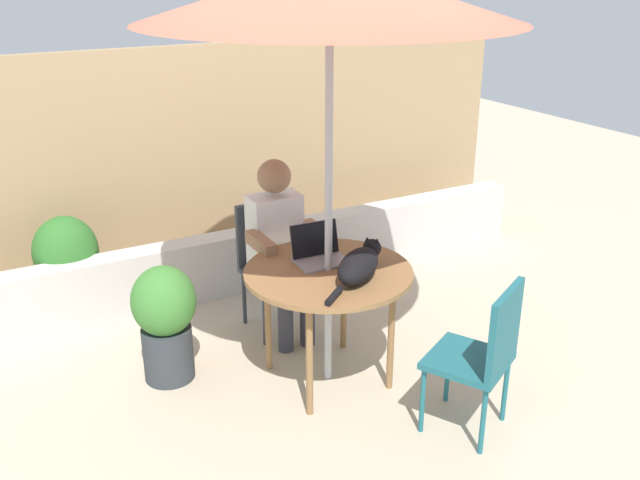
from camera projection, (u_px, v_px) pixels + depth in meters
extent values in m
plane|color=#BCAD93|center=(328.00, 377.00, 4.33)|extent=(14.00, 14.00, 0.00)
cube|color=tan|center=(201.00, 157.00, 5.71)|extent=(5.76, 0.08, 1.79)
cube|color=beige|center=(237.00, 261.00, 5.39)|extent=(5.19, 0.20, 0.47)
cylinder|color=olive|center=(328.00, 272.00, 4.06)|extent=(0.98, 0.98, 0.03)
cylinder|color=olive|center=(344.00, 300.00, 4.54)|extent=(0.04, 0.04, 0.70)
cylinder|color=olive|center=(268.00, 319.00, 4.30)|extent=(0.04, 0.04, 0.70)
cylinder|color=olive|center=(309.00, 360.00, 3.86)|extent=(0.04, 0.04, 0.70)
cylinder|color=olive|center=(391.00, 336.00, 4.10)|extent=(0.04, 0.04, 0.70)
cylinder|color=#B7B7BC|center=(329.00, 206.00, 3.91)|extent=(0.04, 0.04, 2.23)
cube|color=#33383F|center=(276.00, 273.00, 4.76)|extent=(0.40, 0.40, 0.04)
cube|color=#33383F|center=(264.00, 232.00, 4.82)|extent=(0.40, 0.04, 0.44)
cylinder|color=#33383F|center=(288.00, 287.00, 5.05)|extent=(0.03, 0.03, 0.40)
cylinder|color=#33383F|center=(244.00, 298.00, 4.90)|extent=(0.03, 0.03, 0.40)
cylinder|color=#33383F|center=(265.00, 318.00, 4.63)|extent=(0.03, 0.03, 0.40)
cylinder|color=#33383F|center=(310.00, 306.00, 4.78)|extent=(0.03, 0.03, 0.40)
cube|color=#1E606B|center=(467.00, 360.00, 3.73)|extent=(0.54, 0.54, 0.04)
cube|color=#1E606B|center=(505.00, 330.00, 3.56)|extent=(0.37, 0.22, 0.44)
cylinder|color=#1E606B|center=(483.00, 421.00, 3.60)|extent=(0.03, 0.03, 0.40)
cylinder|color=#1E606B|center=(505.00, 389.00, 3.86)|extent=(0.03, 0.03, 0.40)
cylinder|color=#1E606B|center=(448.00, 371.00, 4.03)|extent=(0.03, 0.03, 0.40)
cylinder|color=#1E606B|center=(422.00, 400.00, 3.77)|extent=(0.03, 0.03, 0.40)
cube|color=white|center=(275.00, 234.00, 4.65)|extent=(0.34, 0.20, 0.54)
sphere|color=#936B4C|center=(274.00, 176.00, 4.49)|extent=(0.22, 0.22, 0.22)
cube|color=#383842|center=(275.00, 275.00, 4.58)|extent=(0.12, 0.30, 0.12)
cylinder|color=#383842|center=(286.00, 321.00, 4.55)|extent=(0.10, 0.10, 0.43)
cube|color=#383842|center=(296.00, 270.00, 4.65)|extent=(0.12, 0.30, 0.12)
cylinder|color=#383842|center=(307.00, 315.00, 4.63)|extent=(0.10, 0.10, 0.43)
cube|color=#936B4C|center=(261.00, 243.00, 4.36)|extent=(0.08, 0.32, 0.08)
cube|color=#936B4C|center=(317.00, 232.00, 4.54)|extent=(0.08, 0.32, 0.08)
cube|color=gray|center=(322.00, 262.00, 4.14)|extent=(0.31, 0.24, 0.02)
cube|color=black|center=(314.00, 239.00, 4.19)|extent=(0.30, 0.07, 0.20)
cube|color=gray|center=(314.00, 238.00, 4.20)|extent=(0.30, 0.07, 0.20)
ellipsoid|color=black|center=(358.00, 266.00, 3.90)|extent=(0.43, 0.40, 0.17)
sphere|color=black|center=(372.00, 248.00, 4.09)|extent=(0.11, 0.11, 0.11)
ellipsoid|color=white|center=(365.00, 265.00, 4.01)|extent=(0.17, 0.17, 0.09)
cylinder|color=black|center=(334.00, 295.00, 3.69)|extent=(0.17, 0.14, 0.04)
cone|color=black|center=(377.00, 241.00, 4.06)|extent=(0.04, 0.04, 0.03)
cone|color=black|center=(367.00, 239.00, 4.08)|extent=(0.04, 0.04, 0.03)
cylinder|color=#33383D|center=(168.00, 353.00, 4.28)|extent=(0.30, 0.30, 0.34)
ellipsoid|color=#3D7F33|center=(163.00, 301.00, 4.14)|extent=(0.38, 0.38, 0.43)
cylinder|color=#9E5138|center=(72.00, 295.00, 5.10)|extent=(0.39, 0.39, 0.25)
ellipsoid|color=#2D6B28|center=(66.00, 252.00, 4.97)|extent=(0.45, 0.45, 0.52)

